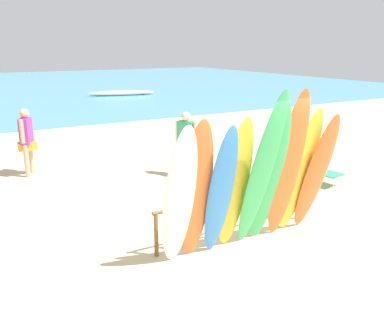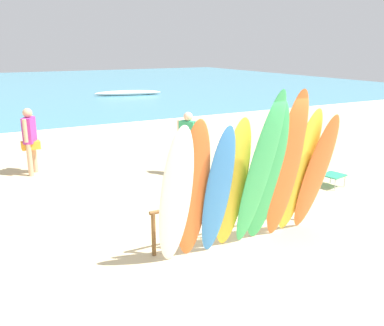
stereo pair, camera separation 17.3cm
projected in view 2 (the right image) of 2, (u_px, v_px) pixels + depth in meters
The scene contains 16 objects.
ground at pixel (62, 119), 19.37m from camera, with size 60.00×60.00×0.00m, color #D3BC8C.
ocean_water at pixel (15, 87), 34.46m from camera, with size 60.00×40.00×0.02m, color teal.
surfboard_rack at pixel (232, 204), 7.35m from camera, with size 3.12×0.07×0.77m.
surfboard_white_0 at pixel (176, 198), 6.16m from camera, with size 0.52×0.07×2.30m, color white.
surfboard_orange_1 at pixel (193, 192), 6.32m from camera, with size 0.51×0.06×2.35m, color orange.
surfboard_blue_2 at pixel (218, 192), 6.47m from camera, with size 0.46×0.06×2.25m, color #337AD1.
surfboard_yellow_3 at pixel (233, 185), 6.68m from camera, with size 0.52×0.06×2.32m, color yellow.
surfboard_green_4 at pixel (259, 172), 6.63m from camera, with size 0.50×0.06×2.80m, color #38B266.
surfboard_green_5 at pixel (267, 174), 6.85m from camera, with size 0.58×0.06×2.59m, color #38B266.
surfboard_orange_6 at pixel (287, 167), 6.97m from camera, with size 0.51×0.06×2.72m, color orange.
surfboard_yellow_7 at pixel (299, 173), 7.23m from camera, with size 0.57×0.07×2.40m, color yellow.
surfboard_orange_8 at pixel (315, 174), 7.32m from camera, with size 0.51×0.07×2.32m, color orange.
beachgoer_midbeach at pixel (30, 137), 10.87m from camera, with size 0.45×0.60×1.74m.
beachgoer_photographing at pixel (188, 139), 10.75m from camera, with size 0.43×0.55×1.66m.
beach_chair_red at pixel (327, 168), 10.14m from camera, with size 0.64×0.81×0.80m.
distant_boat at pixel (128, 93), 28.55m from camera, with size 4.55×1.78×0.36m.
Camera 2 is at (-3.90, -5.72, 3.27)m, focal length 39.48 mm.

